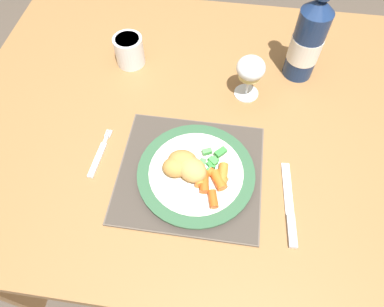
# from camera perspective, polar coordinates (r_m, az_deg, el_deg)

# --- Properties ---
(ground_plane) EXTENTS (6.00, 6.00, 0.00)m
(ground_plane) POSITION_cam_1_polar(r_m,az_deg,el_deg) (1.53, 1.06, -11.03)
(ground_plane) COLOR #4C4238
(dining_table) EXTENTS (1.24, 0.96, 0.74)m
(dining_table) POSITION_cam_1_polar(r_m,az_deg,el_deg) (0.95, 1.67, 3.28)
(dining_table) COLOR olive
(dining_table) RESTS_ON ground
(placemat) EXTENTS (0.33, 0.30, 0.01)m
(placemat) POSITION_cam_1_polar(r_m,az_deg,el_deg) (0.78, -0.31, -3.27)
(placemat) COLOR brown
(placemat) RESTS_ON dining_table
(dinner_plate) EXTENTS (0.26, 0.26, 0.02)m
(dinner_plate) POSITION_cam_1_polar(r_m,az_deg,el_deg) (0.77, 0.68, -3.37)
(dinner_plate) COLOR silver
(dinner_plate) RESTS_ON placemat
(breaded_croquettes) EXTENTS (0.11, 0.09, 0.04)m
(breaded_croquettes) POSITION_cam_1_polar(r_m,az_deg,el_deg) (0.74, -1.39, -2.06)
(breaded_croquettes) COLOR tan
(breaded_croquettes) RESTS_ON dinner_plate
(green_beans_pile) EXTENTS (0.06, 0.09, 0.02)m
(green_beans_pile) POSITION_cam_1_polar(r_m,az_deg,el_deg) (0.76, 3.17, -1.87)
(green_beans_pile) COLOR #4CA84C
(green_beans_pile) RESTS_ON dinner_plate
(glazed_carrots) EXTENTS (0.08, 0.11, 0.02)m
(glazed_carrots) POSITION_cam_1_polar(r_m,az_deg,el_deg) (0.74, 3.49, -4.48)
(glazed_carrots) COLOR orange
(glazed_carrots) RESTS_ON dinner_plate
(fork) EXTENTS (0.02, 0.14, 0.01)m
(fork) POSITION_cam_1_polar(r_m,az_deg,el_deg) (0.83, -15.25, -0.43)
(fork) COLOR silver
(fork) RESTS_ON dining_table
(table_knife) EXTENTS (0.03, 0.20, 0.01)m
(table_knife) POSITION_cam_1_polar(r_m,az_deg,el_deg) (0.77, 15.97, -9.11)
(table_knife) COLOR silver
(table_knife) RESTS_ON dining_table
(wine_glass) EXTENTS (0.07, 0.07, 0.12)m
(wine_glass) POSITION_cam_1_polar(r_m,az_deg,el_deg) (0.88, 9.73, 13.52)
(wine_glass) COLOR silver
(wine_glass) RESTS_ON dining_table
(bottle) EXTENTS (0.08, 0.08, 0.31)m
(bottle) POSITION_cam_1_polar(r_m,az_deg,el_deg) (0.95, 18.82, 17.68)
(bottle) COLOR navy
(bottle) RESTS_ON dining_table
(drinking_cup) EXTENTS (0.08, 0.08, 0.08)m
(drinking_cup) POSITION_cam_1_polar(r_m,az_deg,el_deg) (1.00, -10.42, 16.59)
(drinking_cup) COLOR white
(drinking_cup) RESTS_ON dining_table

